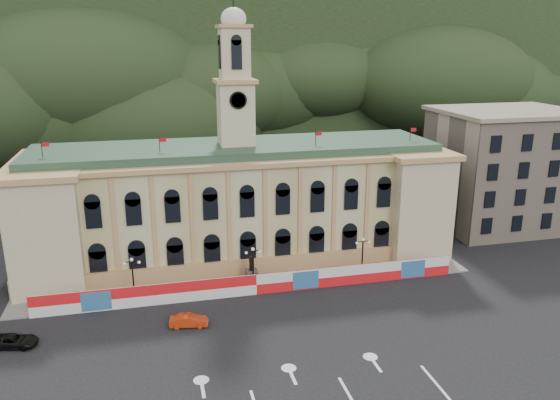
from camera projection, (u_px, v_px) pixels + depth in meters
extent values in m
plane|color=black|center=(287.00, 365.00, 50.47)|extent=(260.00, 260.00, 0.00)
cube|color=black|center=(184.00, 63.00, 165.52)|extent=(230.00, 70.00, 44.00)
cube|color=#595651|center=(313.00, 35.00, 152.34)|extent=(22.00, 8.00, 14.00)
cube|color=#C8C090|center=(238.00, 206.00, 74.60)|extent=(55.00, 15.00, 14.00)
cube|color=tan|center=(249.00, 268.00, 68.97)|extent=(56.00, 0.80, 2.40)
cube|color=tan|center=(237.00, 154.00, 72.53)|extent=(56.20, 16.20, 0.60)
cube|color=#2D4B37|center=(237.00, 149.00, 72.34)|extent=(53.00, 13.00, 1.20)
cube|color=beige|center=(54.00, 221.00, 68.47)|extent=(8.00, 17.00, 14.00)
cube|color=beige|center=(400.00, 197.00, 78.87)|extent=(8.00, 17.00, 14.00)
cube|color=beige|center=(236.00, 114.00, 71.03)|extent=(4.40, 4.40, 8.00)
cube|color=tan|center=(235.00, 81.00, 69.84)|extent=(5.20, 5.20, 0.50)
cube|color=beige|center=(234.00, 54.00, 68.90)|extent=(3.60, 3.60, 6.50)
cube|color=tan|center=(234.00, 26.00, 67.94)|extent=(4.20, 4.20, 0.40)
cylinder|color=black|center=(238.00, 100.00, 68.32)|extent=(2.20, 0.20, 2.20)
ellipsoid|color=silver|center=(234.00, 19.00, 67.68)|extent=(3.20, 3.20, 2.72)
cube|color=tan|center=(503.00, 170.00, 86.36)|extent=(20.00, 16.00, 18.00)
cube|color=gray|center=(510.00, 111.00, 83.72)|extent=(21.00, 17.00, 0.60)
cube|color=red|center=(256.00, 285.00, 64.11)|extent=(50.00, 0.25, 2.50)
cube|color=#2E659A|center=(96.00, 301.00, 59.99)|extent=(3.20, 0.05, 2.20)
cube|color=#2E659A|center=(306.00, 280.00, 65.30)|extent=(3.20, 0.05, 2.20)
cube|color=#2E659A|center=(413.00, 269.00, 68.40)|extent=(3.20, 0.05, 2.20)
cube|color=slate|center=(252.00, 284.00, 67.00)|extent=(56.00, 5.50, 0.16)
cube|color=#595651|center=(252.00, 277.00, 67.01)|extent=(1.40, 1.40, 1.80)
cylinder|color=black|center=(252.00, 264.00, 66.52)|extent=(0.60, 0.60, 1.60)
sphere|color=black|center=(251.00, 257.00, 66.27)|extent=(0.44, 0.44, 0.44)
cylinder|color=black|center=(135.00, 298.00, 63.19)|extent=(0.44, 0.44, 0.30)
cylinder|color=black|center=(133.00, 280.00, 62.55)|extent=(0.18, 0.18, 4.80)
cube|color=black|center=(132.00, 262.00, 61.90)|extent=(1.60, 0.08, 0.08)
sphere|color=silver|center=(125.00, 264.00, 61.76)|extent=(0.36, 0.36, 0.36)
sphere|color=silver|center=(139.00, 262.00, 62.11)|extent=(0.36, 0.36, 0.36)
sphere|color=silver|center=(132.00, 260.00, 61.82)|extent=(0.40, 0.40, 0.40)
cylinder|color=black|center=(253.00, 286.00, 66.29)|extent=(0.44, 0.44, 0.30)
cylinder|color=black|center=(253.00, 269.00, 65.65)|extent=(0.18, 0.18, 4.80)
cube|color=black|center=(253.00, 251.00, 64.99)|extent=(1.60, 0.08, 0.08)
sphere|color=silver|center=(246.00, 253.00, 64.86)|extent=(0.36, 0.36, 0.36)
sphere|color=silver|center=(259.00, 252.00, 65.21)|extent=(0.36, 0.36, 0.36)
sphere|color=silver|center=(253.00, 249.00, 64.92)|extent=(0.40, 0.40, 0.40)
cylinder|color=black|center=(361.00, 275.00, 69.38)|extent=(0.44, 0.44, 0.30)
cylinder|color=black|center=(362.00, 258.00, 68.75)|extent=(0.18, 0.18, 4.80)
cube|color=black|center=(363.00, 241.00, 68.09)|extent=(1.60, 0.08, 0.08)
sphere|color=silver|center=(357.00, 243.00, 67.96)|extent=(0.36, 0.36, 0.36)
sphere|color=silver|center=(369.00, 242.00, 68.31)|extent=(0.36, 0.36, 0.36)
sphere|color=silver|center=(363.00, 240.00, 68.02)|extent=(0.40, 0.40, 0.40)
imported|color=red|center=(189.00, 321.00, 57.09)|extent=(2.55, 4.41, 1.32)
imported|color=black|center=(14.00, 341.00, 53.34)|extent=(4.03, 5.40, 1.25)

